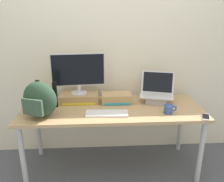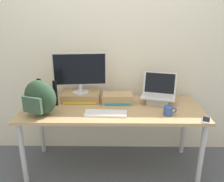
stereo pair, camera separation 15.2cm
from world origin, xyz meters
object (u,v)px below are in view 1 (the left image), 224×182
object	(u,v)px
open_laptop	(157,96)
toner_box_cyan	(116,98)
messenger_backpack	(40,99)
plush_toy	(31,99)
coffee_mug	(168,109)
cell_phone	(206,117)
external_keyboard	(107,113)
toner_box_yellow	(79,97)
desktop_monitor	(78,72)

from	to	relation	value
open_laptop	toner_box_cyan	xyz separation A→B (m)	(-0.44, -0.00, -0.02)
messenger_backpack	plush_toy	world-z (taller)	messenger_backpack
coffee_mug	cell_phone	size ratio (longest dim) A/B	0.79
open_laptop	external_keyboard	distance (m)	0.63
open_laptop	external_keyboard	world-z (taller)	open_laptop
toner_box_yellow	desktop_monitor	size ratio (longest dim) A/B	0.73
desktop_monitor	external_keyboard	size ratio (longest dim) A/B	1.39
coffee_mug	toner_box_cyan	world-z (taller)	toner_box_cyan
toner_box_yellow	toner_box_cyan	size ratio (longest dim) A/B	1.29
toner_box_yellow	messenger_backpack	distance (m)	0.51
messenger_backpack	toner_box_cyan	xyz separation A→B (m)	(0.73, 0.30, -0.12)
desktop_monitor	plush_toy	world-z (taller)	desktop_monitor
toner_box_yellow	plush_toy	size ratio (longest dim) A/B	3.66
messenger_backpack	coffee_mug	bearing A→B (deg)	20.81
cell_phone	toner_box_cyan	xyz separation A→B (m)	(-0.80, 0.42, 0.04)
desktop_monitor	coffee_mug	world-z (taller)	desktop_monitor
external_keyboard	plush_toy	world-z (taller)	plush_toy
external_keyboard	toner_box_cyan	world-z (taller)	toner_box_cyan
open_laptop	plush_toy	world-z (taller)	open_laptop
toner_box_yellow	cell_phone	xyz separation A→B (m)	(1.20, -0.49, -0.04)
open_laptop	coffee_mug	distance (m)	0.31
toner_box_yellow	external_keyboard	world-z (taller)	toner_box_yellow
plush_toy	external_keyboard	bearing A→B (deg)	-21.99
open_laptop	messenger_backpack	distance (m)	1.21
desktop_monitor	open_laptop	xyz separation A→B (m)	(0.84, -0.06, -0.26)
toner_box_yellow	open_laptop	world-z (taller)	open_laptop
external_keyboard	plush_toy	bearing A→B (deg)	161.13
open_laptop	toner_box_cyan	bearing A→B (deg)	-163.86
desktop_monitor	toner_box_cyan	world-z (taller)	desktop_monitor
external_keyboard	messenger_backpack	distance (m)	0.64
coffee_mug	cell_phone	bearing A→B (deg)	-19.22
external_keyboard	open_laptop	bearing A→B (deg)	31.96
toner_box_yellow	plush_toy	xyz separation A→B (m)	(-0.51, -0.05, 0.01)
desktop_monitor	toner_box_cyan	size ratio (longest dim) A/B	1.77
external_keyboard	messenger_backpack	world-z (taller)	messenger_backpack
cell_phone	open_laptop	bearing A→B (deg)	153.69
coffee_mug	toner_box_cyan	bearing A→B (deg)	147.12
cell_phone	plush_toy	distance (m)	1.77
toner_box_cyan	external_keyboard	bearing A→B (deg)	-110.76
toner_box_yellow	external_keyboard	distance (m)	0.47
open_laptop	coffee_mug	bearing A→B (deg)	-66.73
external_keyboard	cell_phone	distance (m)	0.92
external_keyboard	coffee_mug	bearing A→B (deg)	2.51
desktop_monitor	coffee_mug	distance (m)	1.00
open_laptop	coffee_mug	xyz separation A→B (m)	(0.04, -0.31, -0.02)
messenger_backpack	toner_box_yellow	bearing A→B (deg)	69.35
open_laptop	desktop_monitor	bearing A→B (deg)	-168.41
coffee_mug	toner_box_cyan	distance (m)	0.57
open_laptop	cell_phone	xyz separation A→B (m)	(0.36, -0.42, -0.06)
coffee_mug	cell_phone	xyz separation A→B (m)	(0.32, -0.11, -0.04)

